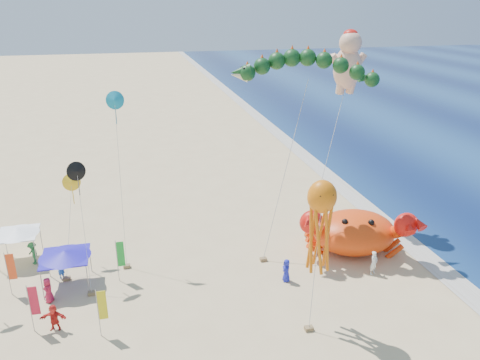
# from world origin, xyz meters

# --- Properties ---
(ground) EXTENTS (320.00, 320.00, 0.00)m
(ground) POSITION_xyz_m (0.00, 0.00, 0.00)
(ground) COLOR #D1B784
(ground) RESTS_ON ground
(foam_strip) EXTENTS (320.00, 320.00, 0.00)m
(foam_strip) POSITION_xyz_m (12.00, 0.00, 0.01)
(foam_strip) COLOR silver
(foam_strip) RESTS_ON ground
(crab_inflatable) EXTENTS (8.83, 7.06, 3.87)m
(crab_inflatable) POSITION_xyz_m (7.04, 1.25, 1.70)
(crab_inflatable) COLOR #EF400C
(crab_inflatable) RESTS_ON ground
(dragon_kite) EXTENTS (11.04, 4.57, 14.83)m
(dragon_kite) POSITION_xyz_m (3.47, 4.06, 13.62)
(dragon_kite) COLOR #0F3715
(dragon_kite) RESTS_ON ground
(cherub_kite) EXTENTS (5.63, 4.86, 16.36)m
(cherub_kite) POSITION_xyz_m (8.56, 7.87, 13.89)
(cherub_kite) COLOR #ECB190
(cherub_kite) RESTS_ON ground
(octopus_kite) EXTENTS (1.78, 1.86, 9.22)m
(octopus_kite) POSITION_xyz_m (0.78, -6.04, 6.83)
(octopus_kite) COLOR orange
(octopus_kite) RESTS_ON ground
(canopy_blue) EXTENTS (3.41, 3.41, 2.71)m
(canopy_blue) POSITION_xyz_m (-14.35, 1.44, 2.44)
(canopy_blue) COLOR gray
(canopy_blue) RESTS_ON ground
(canopy_white) EXTENTS (3.13, 3.13, 2.71)m
(canopy_white) POSITION_xyz_m (-18.18, 5.80, 2.44)
(canopy_white) COLOR gray
(canopy_white) RESTS_ON ground
(feather_flags) EXTENTS (7.58, 5.78, 3.20)m
(feather_flags) POSITION_xyz_m (-13.99, -1.36, 2.01)
(feather_flags) COLOR gray
(feather_flags) RESTS_ON ground
(beachgoers) EXTENTS (25.03, 9.39, 1.79)m
(beachgoers) POSITION_xyz_m (-11.18, 0.12, 0.86)
(beachgoers) COLOR white
(beachgoers) RESTS_ON ground
(small_kites) EXTENTS (11.57, 7.51, 12.66)m
(small_kites) POSITION_xyz_m (-14.31, 3.34, 7.74)
(small_kites) COLOR yellow
(small_kites) RESTS_ON ground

